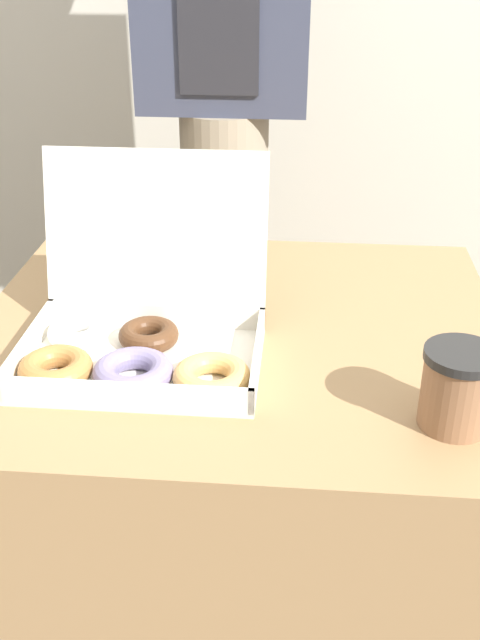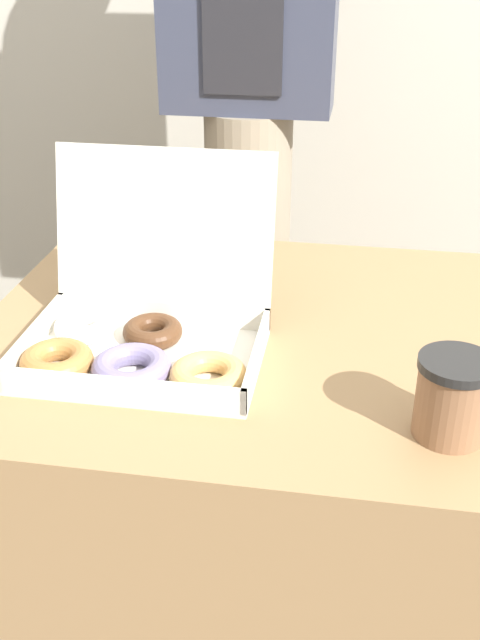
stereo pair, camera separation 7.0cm
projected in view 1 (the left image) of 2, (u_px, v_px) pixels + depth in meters
name	position (u px, v px, depth m)	size (l,w,h in m)	color
ground_plane	(238.00, 637.00, 1.52)	(14.00, 14.00, 0.00)	#665B51
table	(237.00, 502.00, 1.35)	(0.84, 0.74, 0.72)	#99754C
donut_box	(136.00, 336.00, 1.07)	(0.35, 0.31, 0.27)	silver
coffee_cup	(458.00, 388.00, 0.93)	(0.09, 0.09, 0.11)	#8C6042
person_customer	(224.00, 89.00, 1.56)	(0.35, 0.21, 1.74)	gray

